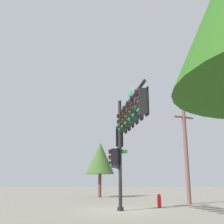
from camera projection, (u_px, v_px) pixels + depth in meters
The scene contains 5 objects.
ground_plane at pixel (120, 211), 15.06m from camera, with size 120.00×120.00×0.00m, color gray.
signal_pole_assembly at pixel (125, 127), 14.28m from camera, with size 6.27×1.80×6.42m.
utility_pole at pixel (186, 153), 20.35m from camera, with size 0.85×1.69×7.03m.
fire_hydrant at pixel (159, 201), 16.85m from camera, with size 0.33×0.24×0.83m.
tree_near at pixel (100, 158), 28.29m from camera, with size 2.94×2.94×5.59m.
Camera 1 is at (15.97, -0.28, 1.64)m, focal length 43.23 mm.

